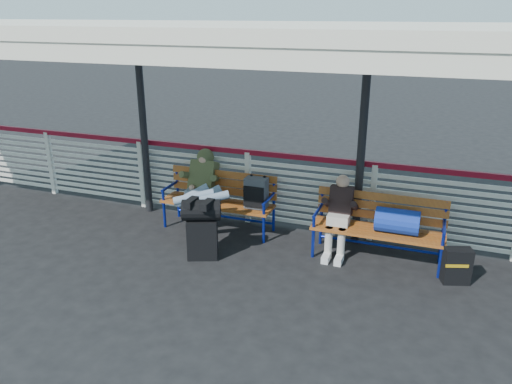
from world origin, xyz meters
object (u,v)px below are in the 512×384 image
at_px(bench_left, 232,195).
at_px(bench_right, 388,221).
at_px(traveler_man, 201,192).
at_px(suitcase_side, 457,266).
at_px(luggage_stack, 202,227).
at_px(companion_person, 339,215).

height_order(bench_left, bench_right, bench_left).
relative_size(bench_left, bench_right, 1.00).
bearing_deg(bench_left, bench_right, -5.23).
distance_m(traveler_man, suitcase_side, 3.74).
height_order(luggage_stack, bench_left, bench_left).
bearing_deg(luggage_stack, bench_left, 67.59).
bearing_deg(bench_right, suitcase_side, -18.27).
height_order(bench_right, companion_person, companion_person).
xyz_separation_m(bench_right, suitcase_side, (0.93, -0.31, -0.36)).
bearing_deg(traveler_man, bench_left, 43.68).
distance_m(bench_right, companion_person, 0.67).
bearing_deg(bench_right, companion_person, -179.32).
xyz_separation_m(bench_left, suitcase_side, (3.35, -0.53, -0.36)).
bearing_deg(bench_right, bench_left, 174.77).
bearing_deg(companion_person, luggage_stack, -155.54).
relative_size(bench_left, suitcase_side, 3.79).
distance_m(bench_right, traveler_man, 2.78).
distance_m(luggage_stack, suitcase_side, 3.41).
bearing_deg(suitcase_side, bench_right, 143.35).
height_order(traveler_man, companion_person, traveler_man).
relative_size(bench_right, traveler_man, 1.10).
relative_size(luggage_stack, companion_person, 0.76).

